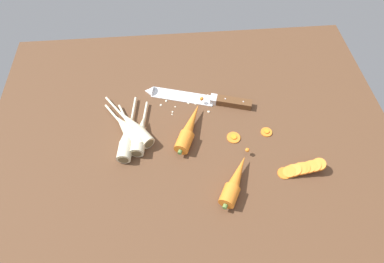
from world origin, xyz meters
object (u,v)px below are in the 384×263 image
(parsnip_back, at_px, (134,127))
(carrot_slice_stray_near, at_px, (234,137))
(whole_carrot, at_px, (190,128))
(whole_carrot_second, at_px, (235,181))
(chefs_knife, at_px, (196,97))
(parsnip_mid_right, at_px, (127,129))
(parsnip_front, at_px, (133,132))
(parsnip_outer, at_px, (140,135))
(carrot_slice_stray_mid, at_px, (267,132))
(parsnip_mid_left, at_px, (128,137))
(carrot_slice_stack, at_px, (302,169))

(parsnip_back, xyz_separation_m, carrot_slice_stray_near, (0.29, -0.05, -0.02))
(whole_carrot, distance_m, whole_carrot_second, 0.21)
(chefs_knife, distance_m, parsnip_mid_right, 0.24)
(parsnip_front, bearing_deg, parsnip_outer, -29.54)
(chefs_knife, height_order, parsnip_mid_right, parsnip_mid_right)
(parsnip_front, bearing_deg, parsnip_back, 78.52)
(whole_carrot, bearing_deg, parsnip_front, 179.27)
(chefs_knife, height_order, parsnip_back, parsnip_back)
(parsnip_mid_right, height_order, carrot_slice_stray_mid, parsnip_mid_right)
(carrot_slice_stray_mid, bearing_deg, parsnip_outer, 178.69)
(carrot_slice_stray_mid, bearing_deg, chefs_knife, 142.84)
(parsnip_mid_left, xyz_separation_m, parsnip_mid_right, (-0.00, 0.03, 0.00))
(parsnip_back, bearing_deg, parsnip_mid_left, -117.04)
(parsnip_front, distance_m, carrot_slice_stack, 0.48)
(parsnip_outer, bearing_deg, parsnip_mid_right, 146.14)
(parsnip_mid_right, xyz_separation_m, carrot_slice_stack, (0.47, -0.17, -0.01))
(parsnip_back, bearing_deg, whole_carrot, -7.00)
(parsnip_front, bearing_deg, whole_carrot, -0.73)
(whole_carrot_second, bearing_deg, carrot_slice_stray_near, 81.55)
(whole_carrot_second, distance_m, parsnip_back, 0.33)
(parsnip_mid_right, relative_size, parsnip_outer, 0.83)
(parsnip_mid_left, distance_m, carrot_slice_stack, 0.49)
(parsnip_mid_right, height_order, parsnip_back, same)
(whole_carrot, relative_size, parsnip_outer, 1.03)
(whole_carrot_second, relative_size, parsnip_front, 0.99)
(chefs_knife, height_order, carrot_slice_stack, carrot_slice_stack)
(chefs_knife, height_order, whole_carrot_second, whole_carrot_second)
(parsnip_front, distance_m, parsnip_mid_right, 0.02)
(parsnip_back, xyz_separation_m, carrot_slice_stack, (0.45, -0.17, -0.01))
(carrot_slice_stack, xyz_separation_m, carrot_slice_stray_mid, (-0.06, 0.14, -0.01))
(parsnip_mid_right, height_order, carrot_slice_stack, parsnip_mid_right)
(parsnip_mid_right, bearing_deg, parsnip_back, 9.35)
(chefs_knife, height_order, parsnip_outer, parsnip_outer)
(parsnip_mid_right, bearing_deg, whole_carrot_second, -34.39)
(carrot_slice_stack, bearing_deg, whole_carrot_second, -172.24)
(carrot_slice_stack, bearing_deg, carrot_slice_stray_mid, 115.36)
(parsnip_outer, distance_m, carrot_slice_stray_near, 0.27)
(whole_carrot_second, xyz_separation_m, carrot_slice_stack, (0.19, 0.03, -0.01))
(parsnip_mid_left, bearing_deg, carrot_slice_stray_near, -2.82)
(chefs_knife, height_order, parsnip_front, parsnip_front)
(parsnip_back, relative_size, carrot_slice_stray_near, 5.23)
(whole_carrot, relative_size, carrot_slice_stack, 1.59)
(chefs_knife, bearing_deg, carrot_slice_stack, -47.50)
(parsnip_outer, height_order, carrot_slice_stack, parsnip_outer)
(whole_carrot_second, relative_size, parsnip_mid_right, 1.05)
(parsnip_outer, distance_m, carrot_slice_stack, 0.46)
(parsnip_back, relative_size, carrot_slice_stack, 1.61)
(parsnip_outer, relative_size, carrot_slice_stack, 1.54)
(parsnip_mid_right, bearing_deg, carrot_slice_stray_near, -8.46)
(whole_carrot_second, xyz_separation_m, parsnip_front, (-0.27, 0.18, -0.00))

